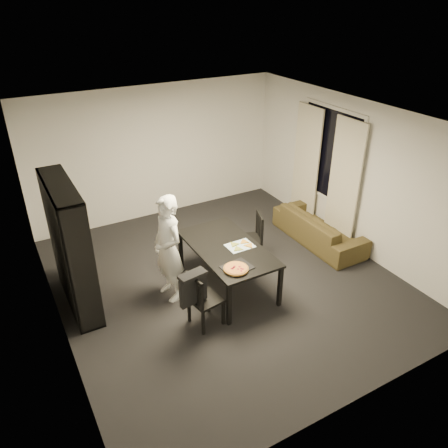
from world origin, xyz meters
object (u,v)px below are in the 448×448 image
chair_left (201,297)px  sofa (319,228)px  dining_table (227,250)px  pepperoni_pizza (236,269)px  chair_right (253,235)px  person (168,249)px  baking_tray (237,267)px  bookshelf (70,247)px

chair_left → sofa: bearing=-79.9°
dining_table → sofa: bearing=9.7°
pepperoni_pizza → dining_table: bearing=71.5°
pepperoni_pizza → sofa: pepperoni_pizza is taller
chair_left → pepperoni_pizza: bearing=-95.1°
chair_left → pepperoni_pizza: chair_left is taller
pepperoni_pizza → chair_right: bearing=47.1°
person → baking_tray: 1.04m
chair_left → sofa: chair_left is taller
bookshelf → dining_table: bearing=-19.1°
dining_table → sofa: dining_table is taller
person → baking_tray: (0.71, -0.74, -0.11)m
dining_table → bookshelf: bearing=160.9°
sofa → chair_left: bearing=108.9°
chair_right → sofa: (1.39, -0.06, -0.22)m
person → pepperoni_pizza: person is taller
bookshelf → chair_left: 1.97m
pepperoni_pizza → bookshelf: bearing=145.3°
bookshelf → dining_table: (2.11, -0.73, -0.31)m
bookshelf → baking_tray: bearing=-33.1°
baking_tray → pepperoni_pizza: (-0.04, -0.05, 0.02)m
bookshelf → chair_left: size_ratio=2.23×
chair_left → chair_right: (1.51, 1.06, 0.01)m
chair_right → sofa: bearing=107.0°
chair_right → pepperoni_pizza: 1.41m
bookshelf → person: 1.36m
chair_left → person: bearing=-1.7°
chair_right → pepperoni_pizza: (-0.95, -1.02, 0.24)m
chair_right → sofa: 1.41m
chair_right → person: (-1.62, -0.23, 0.33)m
bookshelf → pepperoni_pizza: size_ratio=5.43×
sofa → chair_right: bearing=87.5°
dining_table → person: 0.91m
chair_right → dining_table: bearing=-40.9°
chair_left → sofa: (2.90, 1.00, -0.21)m
chair_left → pepperoni_pizza: 0.62m
baking_tray → pepperoni_pizza: pepperoni_pizza is taller
chair_right → chair_left: bearing=-35.6°
dining_table → chair_left: chair_left is taller
dining_table → baking_tray: 0.57m
bookshelf → baking_tray: 2.35m
sofa → person: bearing=93.2°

